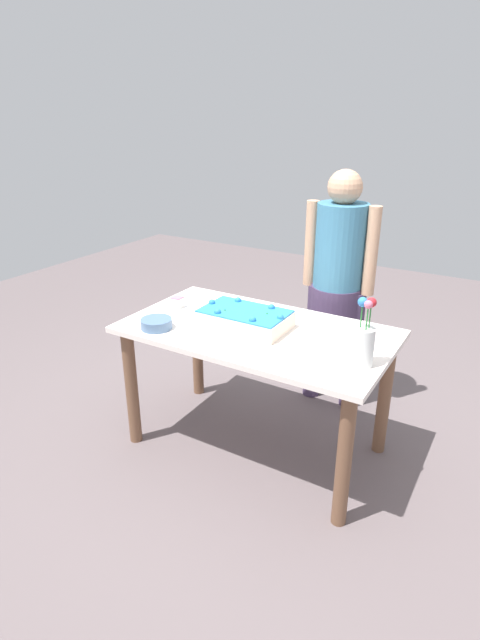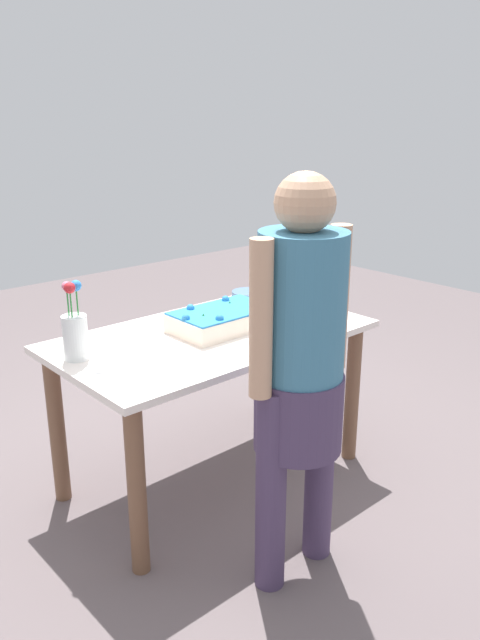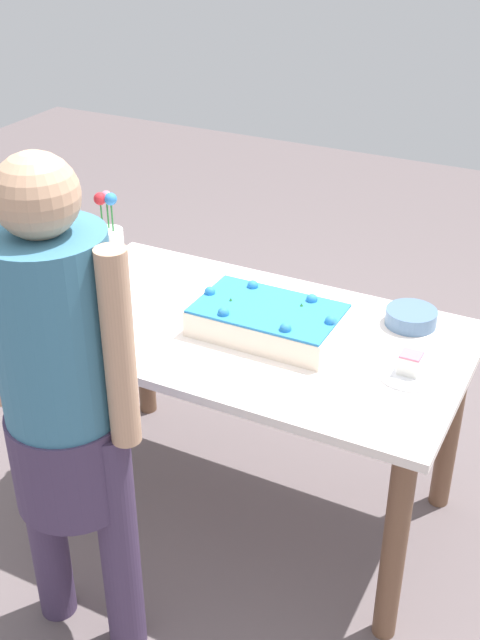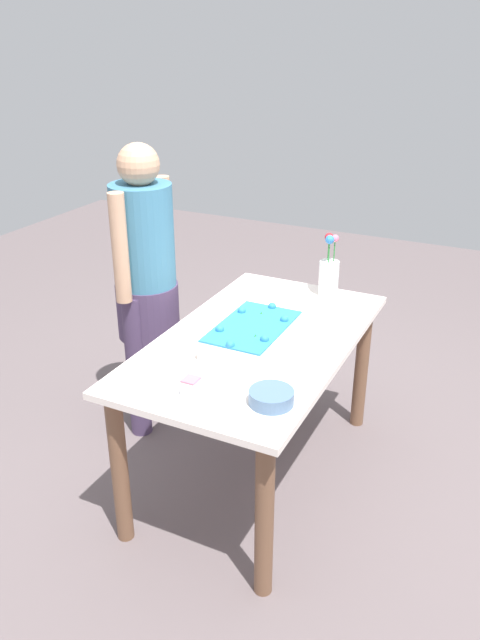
{
  "view_description": "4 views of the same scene",
  "coord_description": "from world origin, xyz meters",
  "px_view_note": "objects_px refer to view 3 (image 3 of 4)",
  "views": [
    {
      "loc": [
        -1.15,
        2.1,
        1.77
      ],
      "look_at": [
        0.08,
        0.05,
        0.78
      ],
      "focal_mm": 28.0,
      "sensor_mm": 36.0,
      "label": 1
    },
    {
      "loc": [
        -1.66,
        -2.04,
        1.65
      ],
      "look_at": [
        0.1,
        -0.07,
        0.79
      ],
      "focal_mm": 35.0,
      "sensor_mm": 36.0,
      "label": 2
    },
    {
      "loc": [
        0.98,
        -1.97,
        2.03
      ],
      "look_at": [
        -0.01,
        -0.02,
        0.77
      ],
      "focal_mm": 45.0,
      "sensor_mm": 36.0,
      "label": 3
    },
    {
      "loc": [
        2.22,
        1.0,
        1.95
      ],
      "look_at": [
        0.08,
        -0.04,
        0.84
      ],
      "focal_mm": 35.0,
      "sensor_mm": 36.0,
      "label": 4
    }
  ],
  "objects_px": {
    "sheet_cake": "(268,320)",
    "fruit_bowl": "(411,317)",
    "cake_knife": "(87,306)",
    "flower_vase": "(110,247)",
    "person_standing": "(63,395)",
    "serving_plate_with_slice": "(410,369)"
  },
  "relations": [
    {
      "from": "sheet_cake",
      "to": "person_standing",
      "type": "distance_m",
      "value": 0.75
    },
    {
      "from": "cake_knife",
      "to": "fruit_bowl",
      "type": "height_order",
      "value": "fruit_bowl"
    },
    {
      "from": "fruit_bowl",
      "to": "person_standing",
      "type": "distance_m",
      "value": 1.15
    },
    {
      "from": "sheet_cake",
      "to": "fruit_bowl",
      "type": "distance_m",
      "value": 0.46
    },
    {
      "from": "sheet_cake",
      "to": "flower_vase",
      "type": "bearing_deg",
      "value": 170.78
    },
    {
      "from": "fruit_bowl",
      "to": "cake_knife",
      "type": "bearing_deg",
      "value": -159.48
    },
    {
      "from": "sheet_cake",
      "to": "fruit_bowl",
      "type": "bearing_deg",
      "value": 33.45
    },
    {
      "from": "flower_vase",
      "to": "person_standing",
      "type": "relative_size",
      "value": 0.21
    },
    {
      "from": "serving_plate_with_slice",
      "to": "flower_vase",
      "type": "relative_size",
      "value": 0.59
    },
    {
      "from": "flower_vase",
      "to": "cake_knife",
      "type": "bearing_deg",
      "value": -76.51
    },
    {
      "from": "person_standing",
      "to": "serving_plate_with_slice",
      "type": "bearing_deg",
      "value": -46.76
    },
    {
      "from": "flower_vase",
      "to": "person_standing",
      "type": "bearing_deg",
      "value": -62.49
    },
    {
      "from": "flower_vase",
      "to": "fruit_bowl",
      "type": "bearing_deg",
      "value": 7.95
    },
    {
      "from": "fruit_bowl",
      "to": "person_standing",
      "type": "relative_size",
      "value": 0.11
    },
    {
      "from": "sheet_cake",
      "to": "person_standing",
      "type": "xyz_separation_m",
      "value": [
        -0.25,
        -0.7,
        0.08
      ]
    },
    {
      "from": "cake_knife",
      "to": "flower_vase",
      "type": "distance_m",
      "value": 0.26
    },
    {
      "from": "person_standing",
      "to": "fruit_bowl",
      "type": "bearing_deg",
      "value": -33.53
    },
    {
      "from": "flower_vase",
      "to": "fruit_bowl",
      "type": "xyz_separation_m",
      "value": [
        1.06,
        0.15,
        -0.09
      ]
    },
    {
      "from": "serving_plate_with_slice",
      "to": "person_standing",
      "type": "distance_m",
      "value": 0.99
    },
    {
      "from": "sheet_cake",
      "to": "flower_vase",
      "type": "distance_m",
      "value": 0.68
    },
    {
      "from": "serving_plate_with_slice",
      "to": "cake_knife",
      "type": "xyz_separation_m",
      "value": [
        -1.08,
        -0.09,
        -0.02
      ]
    },
    {
      "from": "serving_plate_with_slice",
      "to": "cake_knife",
      "type": "height_order",
      "value": "serving_plate_with_slice"
    }
  ]
}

